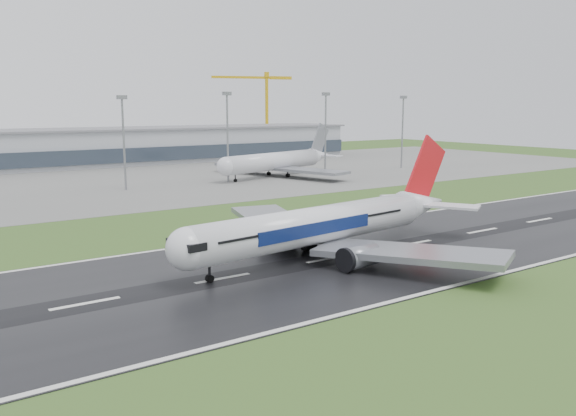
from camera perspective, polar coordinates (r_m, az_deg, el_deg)
ground at (r=112.31m, az=11.99°, el=-3.40°), size 520.00×520.00×0.00m
runway at (r=112.30m, az=11.99°, el=-3.37°), size 400.00×45.00×0.10m
apron at (r=216.73m, az=-12.68°, el=2.87°), size 400.00×130.00×0.08m
terminal at (r=272.49m, az=-17.49°, el=5.60°), size 240.00×36.00×15.00m
main_airliner at (r=100.46m, az=4.31°, el=0.75°), size 70.17×67.53×18.71m
parked_airliner at (r=214.67m, az=-1.05°, el=5.46°), size 74.55×71.64×17.96m
tower_crane at (r=325.94m, az=-2.06°, el=9.15°), size 42.59×15.76×43.47m
floodmast_2 at (r=185.41m, az=-15.54°, el=5.85°), size 0.64×0.64×27.27m
floodmast_3 at (r=199.72m, az=-5.85°, el=6.62°), size 0.64×0.64×28.77m
floodmast_4 at (r=222.61m, az=3.63°, el=7.01°), size 0.64×0.64×29.10m
floodmast_5 at (r=249.39m, az=10.96°, el=7.06°), size 0.64×0.64×28.31m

